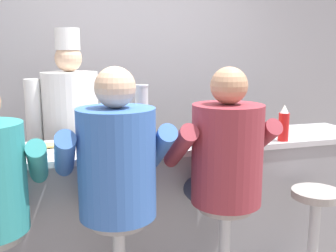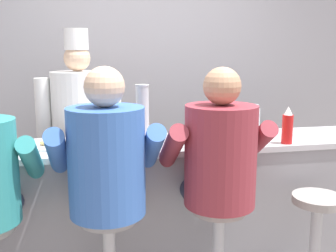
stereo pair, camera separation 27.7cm
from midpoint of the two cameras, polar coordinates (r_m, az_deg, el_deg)
The scene contains 13 objects.
wall_back at distance 4.07m, azimuth -1.23°, elevation 6.89°, with size 10.00×0.06×2.70m.
diner_counter at distance 2.99m, azimuth 3.50°, elevation -11.52°, with size 3.11×0.59×0.99m.
ketchup_bottle_red at distance 2.91m, azimuth 19.59°, elevation -0.07°, with size 0.08×0.08×0.26m.
mustard_bottle_yellow at distance 2.78m, azimuth 14.94°, elevation -0.46°, with size 0.07×0.07×0.25m.
water_pitcher_clear at distance 3.20m, azimuth 14.39°, elevation 1.00°, with size 0.13×0.12×0.23m.
breakfast_plate at distance 2.73m, azimuth -14.09°, elevation -2.75°, with size 0.28×0.28×0.05m.
cereal_bowl at distance 2.67m, azimuth -18.83°, elevation -3.00°, with size 0.16×0.16×0.06m.
coffee_mug_blue at distance 2.65m, azimuth -1.50°, elevation -2.24°, with size 0.13×0.08×0.08m.
cup_stack_steel at distance 2.79m, azimuth -0.91°, elevation 1.86°, with size 0.10×0.10×0.41m.
diner_seated_blue at distance 2.27m, azimuth -5.46°, elevation -5.95°, with size 0.66×0.65×1.55m.
diner_seated_maroon at distance 2.43m, azimuth 10.56°, elevation -5.06°, with size 0.65×0.65×1.54m.
empty_stool_round at distance 2.88m, azimuth 23.36°, elevation -13.76°, with size 0.33×0.33×0.71m.
cook_in_whites_near at distance 3.38m, azimuth -10.39°, elevation -0.19°, with size 0.71×0.45×1.81m.
Camera 2 is at (-0.59, -2.40, 1.63)m, focal length 42.00 mm.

